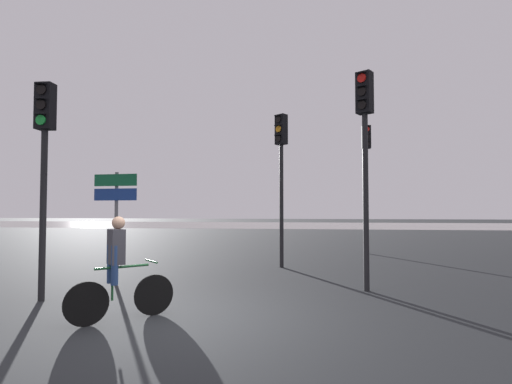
# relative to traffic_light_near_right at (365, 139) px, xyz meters

# --- Properties ---
(ground_plane) EXTENTS (120.00, 120.00, 0.00)m
(ground_plane) POSITION_rel_traffic_light_near_right_xyz_m (-3.13, -2.68, -3.24)
(ground_plane) COLOR black
(water_strip) EXTENTS (80.00, 16.00, 0.01)m
(water_strip) POSITION_rel_traffic_light_near_right_xyz_m (-3.13, 32.92, -3.24)
(water_strip) COLOR gray
(water_strip) RESTS_ON ground
(traffic_light_near_right) EXTENTS (0.40, 0.42, 4.68)m
(traffic_light_near_right) POSITION_rel_traffic_light_near_right_xyz_m (0.00, 0.00, 0.00)
(traffic_light_near_right) COLOR black
(traffic_light_near_right) RESTS_ON ground
(traffic_light_far_right) EXTENTS (0.34, 0.36, 4.97)m
(traffic_light_far_right) POSITION_rel_traffic_light_near_right_xyz_m (1.13, 7.10, 0.18)
(traffic_light_far_right) COLOR black
(traffic_light_far_right) RESTS_ON ground
(traffic_light_near_left) EXTENTS (0.33, 0.34, 4.16)m
(traffic_light_near_left) POSITION_rel_traffic_light_near_right_xyz_m (-6.25, -1.63, -0.34)
(traffic_light_near_left) COLOR black
(traffic_light_near_left) RESTS_ON ground
(traffic_light_center) EXTENTS (0.41, 0.42, 4.55)m
(traffic_light_center) POSITION_rel_traffic_light_near_right_xyz_m (-1.97, 3.16, -0.08)
(traffic_light_center) COLOR black
(traffic_light_center) RESTS_ON ground
(direction_sign_post) EXTENTS (1.10, 0.17, 2.60)m
(direction_sign_post) POSITION_rel_traffic_light_near_right_xyz_m (-5.70, 0.23, -1.45)
(direction_sign_post) COLOR slate
(direction_sign_post) RESTS_ON ground
(cyclist) EXTENTS (1.27, 1.20, 1.62)m
(cyclist) POSITION_rel_traffic_light_near_right_xyz_m (-4.18, -2.76, -2.42)
(cyclist) COLOR black
(cyclist) RESTS_ON ground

